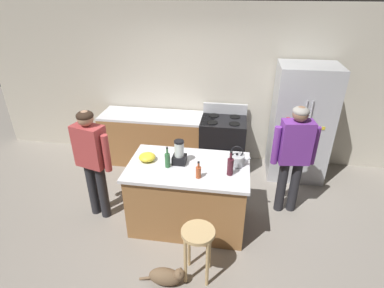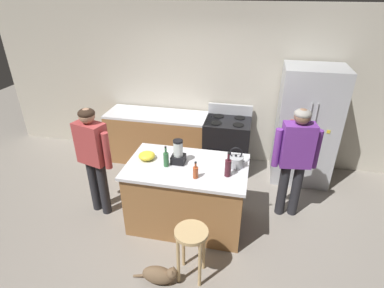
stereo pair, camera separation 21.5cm
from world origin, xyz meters
The scene contains 16 objects.
ground_plane centered at (0.00, 0.00, 0.00)m, with size 14.00×14.00×0.00m, color gray.
back_wall centered at (0.00, 1.95, 1.35)m, with size 8.00×0.10×2.70m, color beige.
kitchen_island centered at (0.00, 0.00, 0.46)m, with size 1.53×0.92×0.91m.
back_counter_run centered at (-0.80, 1.55, 0.46)m, with size 2.00×0.64×0.91m.
refrigerator centered at (1.58, 1.50, 0.94)m, with size 0.90×0.73×1.88m.
stove_range centered at (0.35, 1.52, 0.47)m, with size 0.76×0.65×1.09m.
person_by_island_left centered at (-1.27, -0.03, 0.96)m, with size 0.59×0.32×1.58m.
person_by_sink_right centered at (1.34, 0.48, 0.96)m, with size 0.60×0.27×1.60m.
bar_stool centered at (0.24, -0.85, 0.51)m, with size 0.36×0.36×0.66m.
cat centered at (-0.08, -1.02, 0.11)m, with size 0.52×0.18×0.26m.
blender_appliance centered at (-0.12, 0.05, 1.04)m, with size 0.17×0.17×0.32m.
bottle_olive_oil centered at (-0.25, -0.07, 1.01)m, with size 0.07×0.07×0.28m.
bottle_cooking_sauce centered at (0.16, -0.24, 0.99)m, with size 0.06×0.06×0.22m.
bottle_wine centered at (0.52, -0.12, 1.03)m, with size 0.08×0.08×0.32m.
mixing_bowl centered at (-0.54, 0.05, 0.96)m, with size 0.22×0.22×0.10m, color yellow.
tea_kettle centered at (0.59, 0.11, 0.99)m, with size 0.28×0.20×0.27m.
Camera 1 is at (0.55, -3.22, 2.94)m, focal length 28.66 mm.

